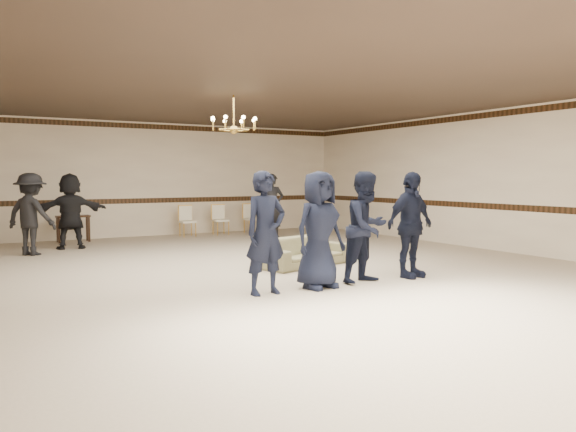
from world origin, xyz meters
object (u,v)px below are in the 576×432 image
chandelier (234,113)px  banquet_chair_right (252,219)px  banquet_chair_mid (221,220)px  console_table (73,229)px  boy_b (319,230)px  settee (304,251)px  boy_a (266,233)px  banquet_chair_left (188,221)px  adult_left (31,214)px  boy_c (367,227)px  adult_mid (70,211)px  boy_d (410,225)px  adult_right (272,206)px

chandelier → banquet_chair_right: 6.51m
banquet_chair_mid → console_table: size_ratio=1.06×
banquet_chair_mid → banquet_chair_right: size_ratio=1.00×
boy_b → settee: bearing=55.6°
boy_a → banquet_chair_left: boy_a is taller
chandelier → adult_left: (-3.22, 3.34, -2.00)m
boy_c → adult_mid: boy_c is taller
boy_d → adult_mid: boy_d is taller
adult_left → banquet_chair_mid: adult_left is taller
boy_c → adult_right: size_ratio=1.00×
banquet_chair_left → adult_mid: bearing=-159.6°
settee → boy_c: bearing=-106.2°
chandelier → adult_right: size_ratio=0.54×
chandelier → adult_mid: size_ratio=0.54×
boy_c → adult_right: bearing=62.0°
boy_a → banquet_chair_right: 8.79m
boy_c → boy_a: bearing=167.2°
boy_d → settee: bearing=106.5°
boy_b → adult_mid: size_ratio=1.00×
boy_d → banquet_chair_left: (-1.00, 7.96, -0.45)m
boy_b → adult_left: size_ratio=1.00×
banquet_chair_left → banquet_chair_right: 2.00m
boy_c → banquet_chair_left: 7.98m
settee → banquet_chair_mid: bearing=65.9°
chandelier → adult_mid: chandelier is taller
banquet_chair_mid → console_table: banquet_chair_mid is taller
chandelier → boy_c: bearing=-68.7°
settee → adult_left: bearing=120.3°
adult_left → console_table: bearing=-74.1°
adult_right → boy_b: bearing=-105.6°
settee → adult_right: size_ratio=1.06×
adult_mid → boy_a: bearing=108.6°
boy_b → banquet_chair_right: (2.80, 7.96, -0.45)m
boy_c → adult_left: 7.40m
boy_c → banquet_chair_right: (1.90, 7.96, -0.45)m
banquet_chair_mid → banquet_chair_right: (1.00, 0.00, 0.00)m
boy_b → settee: boy_b is taller
adult_mid → boy_c: bearing=122.0°
adult_left → boy_d: bearing=175.5°
chandelier → boy_b: bearing=-86.7°
adult_right → banquet_chair_mid: adult_right is taller
adult_left → boy_b: bearing=164.1°
banquet_chair_mid → adult_mid: bearing=-158.1°
chandelier → settee: bearing=-36.6°
adult_mid → banquet_chair_mid: bearing=-158.6°
boy_c → settee: boy_c is taller
chandelier → banquet_chair_left: chandelier is taller
boy_a → adult_mid: boy_a is taller
settee → adult_left: size_ratio=1.06×
boy_d → banquet_chair_left: bearing=88.8°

